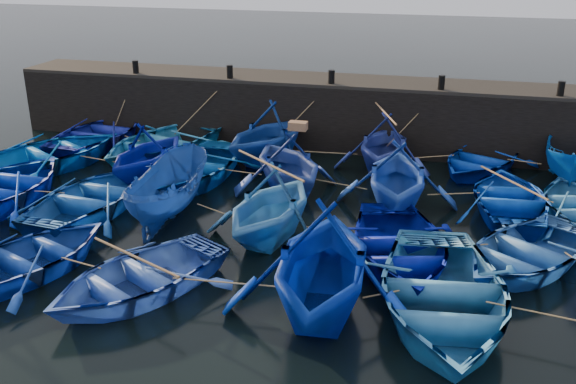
% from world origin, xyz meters
% --- Properties ---
extents(ground, '(120.00, 120.00, 0.00)m').
position_xyz_m(ground, '(0.00, 0.00, 0.00)').
color(ground, black).
rests_on(ground, ground).
extents(quay_wall, '(26.00, 2.50, 2.50)m').
position_xyz_m(quay_wall, '(0.00, 10.50, 1.25)').
color(quay_wall, black).
rests_on(quay_wall, ground).
extents(quay_top, '(26.00, 2.50, 0.12)m').
position_xyz_m(quay_top, '(0.00, 10.50, 2.56)').
color(quay_top, black).
rests_on(quay_top, quay_wall).
extents(bollard_0, '(0.24, 0.24, 0.50)m').
position_xyz_m(bollard_0, '(-8.00, 9.60, 2.87)').
color(bollard_0, black).
rests_on(bollard_0, quay_top).
extents(bollard_1, '(0.24, 0.24, 0.50)m').
position_xyz_m(bollard_1, '(-4.00, 9.60, 2.87)').
color(bollard_1, black).
rests_on(bollard_1, quay_top).
extents(bollard_2, '(0.24, 0.24, 0.50)m').
position_xyz_m(bollard_2, '(0.00, 9.60, 2.87)').
color(bollard_2, black).
rests_on(bollard_2, quay_top).
extents(bollard_3, '(0.24, 0.24, 0.50)m').
position_xyz_m(bollard_3, '(4.00, 9.60, 2.87)').
color(bollard_3, black).
rests_on(bollard_3, quay_top).
extents(bollard_4, '(0.24, 0.24, 0.50)m').
position_xyz_m(bollard_4, '(8.00, 9.60, 2.87)').
color(bollard_4, black).
rests_on(bollard_4, quay_top).
extents(boat_0, '(4.19, 5.51, 1.07)m').
position_xyz_m(boat_0, '(-8.83, 7.83, 0.54)').
color(boat_0, navy).
rests_on(boat_0, ground).
extents(boat_1, '(5.61, 6.60, 1.16)m').
position_xyz_m(boat_1, '(-5.95, 7.24, 0.58)').
color(boat_1, '#2476BB').
rests_on(boat_1, ground).
extents(boat_2, '(5.03, 5.39, 2.29)m').
position_xyz_m(boat_2, '(-1.89, 7.53, 1.15)').
color(boat_2, navy).
rests_on(boat_2, ground).
extents(boat_3, '(3.40, 3.94, 2.07)m').
position_xyz_m(boat_3, '(2.26, 7.73, 1.04)').
color(boat_3, navy).
rests_on(boat_3, ground).
extents(boat_4, '(4.75, 5.35, 0.92)m').
position_xyz_m(boat_4, '(5.57, 8.48, 0.46)').
color(boat_4, '#022B95').
rests_on(boat_4, ground).
extents(boat_5, '(2.16, 4.53, 1.69)m').
position_xyz_m(boat_5, '(8.45, 8.24, 0.84)').
color(boat_5, '#034799').
rests_on(boat_5, ground).
extents(boat_6, '(6.06, 6.62, 1.12)m').
position_xyz_m(boat_6, '(-9.23, 5.13, 0.56)').
color(boat_6, '#024EAA').
rests_on(boat_6, ground).
extents(boat_7, '(3.85, 4.32, 2.06)m').
position_xyz_m(boat_7, '(-5.20, 4.71, 1.03)').
color(boat_7, '#000F85').
rests_on(boat_7, ground).
extents(boat_8, '(4.17, 5.50, 1.07)m').
position_xyz_m(boat_8, '(-3.77, 5.03, 0.54)').
color(boat_8, '#074B98').
rests_on(boat_8, ground).
extents(boat_9, '(5.21, 5.33, 2.13)m').
position_xyz_m(boat_9, '(-0.41, 4.84, 1.07)').
color(boat_9, navy).
rests_on(boat_9, ground).
extents(boat_10, '(4.07, 4.59, 2.24)m').
position_xyz_m(boat_10, '(3.07, 4.41, 1.12)').
color(boat_10, '#1B44B1').
rests_on(boat_10, ground).
extents(boat_11, '(3.55, 4.76, 0.95)m').
position_xyz_m(boat_11, '(6.38, 4.96, 0.47)').
color(boat_11, '#0333A2').
rests_on(boat_11, ground).
extents(boat_13, '(4.11, 5.59, 1.13)m').
position_xyz_m(boat_13, '(-8.67, 1.70, 0.56)').
color(boat_13, '#002297').
rests_on(boat_13, ground).
extents(boat_14, '(3.98, 5.24, 1.02)m').
position_xyz_m(boat_14, '(-5.66, 1.79, 0.51)').
color(boat_14, '#124896').
rests_on(boat_14, ground).
extents(boat_15, '(1.86, 4.47, 1.70)m').
position_xyz_m(boat_15, '(-3.28, 2.01, 0.85)').
color(boat_15, navy).
rests_on(boat_15, ground).
extents(boat_16, '(4.20, 4.66, 2.15)m').
position_xyz_m(boat_16, '(0.01, 1.29, 1.07)').
color(boat_16, blue).
rests_on(boat_16, ground).
extents(boat_17, '(4.65, 5.64, 1.02)m').
position_xyz_m(boat_17, '(3.48, 0.87, 0.51)').
color(boat_17, '#000D85').
rests_on(boat_17, ground).
extents(boat_18, '(5.37, 5.73, 0.97)m').
position_xyz_m(boat_18, '(6.52, 1.38, 0.48)').
color(boat_18, blue).
rests_on(boat_18, ground).
extents(boat_21, '(4.55, 5.25, 0.91)m').
position_xyz_m(boat_21, '(-5.13, -1.94, 0.46)').
color(boat_21, navy).
rests_on(boat_21, ground).
extents(boat_22, '(5.02, 5.54, 0.94)m').
position_xyz_m(boat_22, '(-2.16, -2.19, 0.47)').
color(boat_22, blue).
rests_on(boat_22, ground).
extents(boat_23, '(4.62, 5.23, 2.57)m').
position_xyz_m(boat_23, '(2.08, -1.96, 1.29)').
color(boat_23, '#002297').
rests_on(boat_23, ground).
extents(boat_24, '(4.87, 6.29, 1.20)m').
position_xyz_m(boat_24, '(4.60, -1.47, 0.60)').
color(boat_24, '#286BA9').
rests_on(boat_24, ground).
extents(wooden_crate, '(0.56, 0.35, 0.26)m').
position_xyz_m(wooden_crate, '(-0.11, 4.84, 2.26)').
color(wooden_crate, brown).
rests_on(wooden_crate, boat_9).
extents(mooring_ropes, '(17.33, 11.90, 2.10)m').
position_xyz_m(mooring_ropes, '(-0.10, 5.10, 0.89)').
color(mooring_ropes, tan).
rests_on(mooring_ropes, ground).
extents(loose_oars, '(10.79, 12.00, 1.27)m').
position_xyz_m(loose_oars, '(1.62, 2.95, 1.56)').
color(loose_oars, '#99724C').
rests_on(loose_oars, ground).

